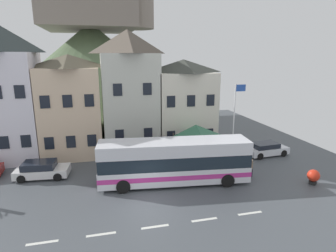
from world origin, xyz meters
TOP-DOWN VIEW (x-y plane):
  - ground_plane at (0.00, -0.00)m, footprint 40.00×60.00m
  - townhouse_00 at (-10.81, 11.79)m, footprint 5.20×5.65m
  - townhouse_01 at (-5.40, 12.11)m, footprint 5.46×6.28m
  - townhouse_02 at (0.27, 12.28)m, footprint 5.38×6.63m
  - townhouse_03 at (5.85, 11.67)m, footprint 5.97×5.41m
  - hilltop_castle at (-3.45, 30.22)m, footprint 35.59×35.59m
  - transit_bus at (2.55, 2.81)m, footprint 11.52×3.74m
  - bus_shelter at (5.60, 6.72)m, footprint 3.60×3.60m
  - parked_car_00 at (12.94, 6.70)m, footprint 4.24×2.18m
  - parked_car_01 at (-7.51, 6.30)m, footprint 4.22×2.30m
  - pedestrian_00 at (8.82, 2.43)m, footprint 0.34×0.32m
  - pedestrian_01 at (6.42, 4.79)m, footprint 0.35×0.35m
  - public_bench at (3.63, 8.50)m, footprint 1.73×0.48m
  - flagpole at (8.35, 4.74)m, footprint 0.95×0.10m
  - harbour_buoy at (12.74, 0.07)m, footprint 0.91×0.91m

SIDE VIEW (x-z plane):
  - ground_plane at x=0.00m, z-range -0.06..0.00m
  - public_bench at x=3.63m, z-range 0.04..0.91m
  - parked_car_00 at x=12.94m, z-range 0.00..1.27m
  - parked_car_01 at x=-7.51m, z-range -0.01..1.31m
  - harbour_buoy at x=12.74m, z-range 0.07..1.23m
  - pedestrian_00 at x=8.82m, z-range 0.07..1.60m
  - pedestrian_01 at x=6.42m, z-range 0.07..1.75m
  - transit_bus at x=2.55m, z-range 0.02..3.38m
  - bus_shelter at x=5.60m, z-range 1.18..4.68m
  - flagpole at x=8.35m, z-range 0.57..7.84m
  - townhouse_03 at x=5.85m, z-range 0.00..9.18m
  - townhouse_01 at x=-5.40m, z-range 0.00..9.67m
  - townhouse_02 at x=0.27m, z-range 0.00..12.03m
  - townhouse_00 at x=-10.81m, z-range 0.00..12.13m
  - hilltop_castle at x=-3.45m, z-range -3.02..18.92m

